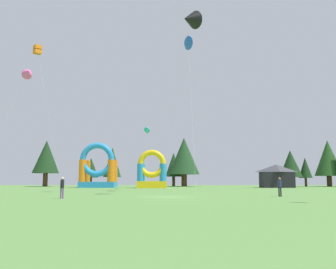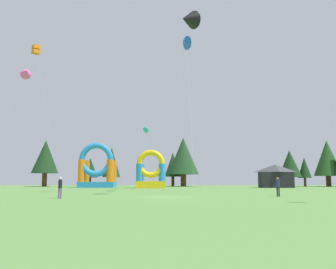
{
  "view_description": "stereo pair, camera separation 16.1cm",
  "coord_description": "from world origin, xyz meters",
  "px_view_note": "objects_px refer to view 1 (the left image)",
  "views": [
    {
      "loc": [
        -0.11,
        -31.14,
        1.53
      ],
      "look_at": [
        0.0,
        6.9,
        6.33
      ],
      "focal_mm": 37.85,
      "sensor_mm": 36.0,
      "label": 1
    },
    {
      "loc": [
        0.05,
        -31.14,
        1.53
      ],
      "look_at": [
        0.0,
        6.9,
        6.33
      ],
      "focal_mm": 37.85,
      "sensor_mm": 36.0,
      "label": 2
    }
  ],
  "objects_px": {
    "kite_black_delta": "(189,19)",
    "kite_cyan_parafoil": "(146,130)",
    "festival_tent": "(275,176)",
    "person_far_side": "(61,186)",
    "person_midfield": "(279,185)",
    "inflatable_orange_dome": "(151,174)",
    "kite_pink_delta": "(26,74)",
    "kite_blue_parafoil": "(187,43)",
    "kite_orange_box": "(36,50)",
    "inflatable_red_slide": "(97,171)"
  },
  "relations": [
    {
      "from": "kite_black_delta",
      "to": "kite_cyan_parafoil",
      "type": "distance_m",
      "value": 24.16
    },
    {
      "from": "festival_tent",
      "to": "person_far_side",
      "type": "bearing_deg",
      "value": -128.04
    },
    {
      "from": "person_midfield",
      "to": "inflatable_orange_dome",
      "type": "height_order",
      "value": "inflatable_orange_dome"
    },
    {
      "from": "kite_pink_delta",
      "to": "person_far_side",
      "type": "xyz_separation_m",
      "value": [
        8.26,
        -12.3,
        -12.85
      ]
    },
    {
      "from": "kite_blue_parafoil",
      "to": "person_midfield",
      "type": "xyz_separation_m",
      "value": [
        7.24,
        -11.73,
        -17.7
      ]
    },
    {
      "from": "kite_pink_delta",
      "to": "kite_orange_box",
      "type": "xyz_separation_m",
      "value": [
        1.42,
        -0.9,
        2.58
      ]
    },
    {
      "from": "person_far_side",
      "to": "inflatable_red_slide",
      "type": "distance_m",
      "value": 36.44
    },
    {
      "from": "kite_pink_delta",
      "to": "kite_blue_parafoil",
      "type": "height_order",
      "value": "kite_blue_parafoil"
    },
    {
      "from": "inflatable_orange_dome",
      "to": "person_far_side",
      "type": "bearing_deg",
      "value": -99.61
    },
    {
      "from": "kite_black_delta",
      "to": "person_midfield",
      "type": "bearing_deg",
      "value": -14.51
    },
    {
      "from": "person_far_side",
      "to": "inflatable_red_slide",
      "type": "bearing_deg",
      "value": 90.08
    },
    {
      "from": "kite_black_delta",
      "to": "kite_blue_parafoil",
      "type": "distance_m",
      "value": 9.85
    },
    {
      "from": "kite_pink_delta",
      "to": "inflatable_orange_dome",
      "type": "relative_size",
      "value": 2.24
    },
    {
      "from": "kite_pink_delta",
      "to": "festival_tent",
      "type": "bearing_deg",
      "value": 32.79
    },
    {
      "from": "kite_cyan_parafoil",
      "to": "festival_tent",
      "type": "height_order",
      "value": "kite_cyan_parafoil"
    },
    {
      "from": "kite_blue_parafoil",
      "to": "inflatable_orange_dome",
      "type": "xyz_separation_m",
      "value": [
        -5.36,
        18.07,
        -16.36
      ]
    },
    {
      "from": "inflatable_red_slide",
      "to": "festival_tent",
      "type": "relative_size",
      "value": 1.44
    },
    {
      "from": "kite_pink_delta",
      "to": "kite_cyan_parafoil",
      "type": "bearing_deg",
      "value": 48.62
    },
    {
      "from": "kite_blue_parafoil",
      "to": "festival_tent",
      "type": "bearing_deg",
      "value": 50.62
    },
    {
      "from": "kite_black_delta",
      "to": "festival_tent",
      "type": "bearing_deg",
      "value": 60.29
    },
    {
      "from": "kite_cyan_parafoil",
      "to": "person_midfield",
      "type": "distance_m",
      "value": 28.66
    },
    {
      "from": "person_far_side",
      "to": "person_midfield",
      "type": "bearing_deg",
      "value": 3.47
    },
    {
      "from": "person_far_side",
      "to": "kite_orange_box",
      "type": "bearing_deg",
      "value": 114.18
    },
    {
      "from": "kite_blue_parafoil",
      "to": "kite_cyan_parafoil",
      "type": "bearing_deg",
      "value": 115.77
    },
    {
      "from": "kite_black_delta",
      "to": "kite_pink_delta",
      "type": "xyz_separation_m",
      "value": [
        -18.8,
        7.03,
        -3.44
      ]
    },
    {
      "from": "person_far_side",
      "to": "kite_pink_delta",
      "type": "bearing_deg",
      "value": 117.11
    },
    {
      "from": "inflatable_red_slide",
      "to": "inflatable_orange_dome",
      "type": "bearing_deg",
      "value": -16.98
    },
    {
      "from": "kite_blue_parafoil",
      "to": "inflatable_orange_dome",
      "type": "relative_size",
      "value": 3.0
    },
    {
      "from": "person_far_side",
      "to": "kite_cyan_parafoil",
      "type": "bearing_deg",
      "value": 72.87
    },
    {
      "from": "kite_black_delta",
      "to": "kite_cyan_parafoil",
      "type": "height_order",
      "value": "kite_black_delta"
    },
    {
      "from": "kite_black_delta",
      "to": "kite_blue_parafoil",
      "type": "height_order",
      "value": "kite_blue_parafoil"
    },
    {
      "from": "kite_pink_delta",
      "to": "festival_tent",
      "type": "xyz_separation_m",
      "value": [
        36.07,
        23.24,
        -11.8
      ]
    },
    {
      "from": "kite_cyan_parafoil",
      "to": "kite_pink_delta",
      "type": "relative_size",
      "value": 0.68
    },
    {
      "from": "inflatable_red_slide",
      "to": "inflatable_orange_dome",
      "type": "height_order",
      "value": "inflatable_red_slide"
    },
    {
      "from": "kite_cyan_parafoil",
      "to": "inflatable_red_slide",
      "type": "relative_size",
      "value": 1.22
    },
    {
      "from": "kite_orange_box",
      "to": "person_far_side",
      "type": "xyz_separation_m",
      "value": [
        6.84,
        -11.41,
        -15.43
      ]
    },
    {
      "from": "inflatable_red_slide",
      "to": "kite_cyan_parafoil",
      "type": "bearing_deg",
      "value": -43.18
    },
    {
      "from": "kite_orange_box",
      "to": "person_midfield",
      "type": "bearing_deg",
      "value": -17.96
    },
    {
      "from": "kite_cyan_parafoil",
      "to": "kite_blue_parafoil",
      "type": "height_order",
      "value": "kite_blue_parafoil"
    },
    {
      "from": "person_midfield",
      "to": "festival_tent",
      "type": "height_order",
      "value": "festival_tent"
    },
    {
      "from": "kite_cyan_parafoil",
      "to": "inflatable_orange_dome",
      "type": "bearing_deg",
      "value": 84.02
    },
    {
      "from": "kite_pink_delta",
      "to": "festival_tent",
      "type": "distance_m",
      "value": 44.5
    },
    {
      "from": "inflatable_orange_dome",
      "to": "kite_pink_delta",
      "type": "bearing_deg",
      "value": -123.7
    },
    {
      "from": "person_far_side",
      "to": "festival_tent",
      "type": "bearing_deg",
      "value": 45.19
    },
    {
      "from": "kite_blue_parafoil",
      "to": "inflatable_red_slide",
      "type": "height_order",
      "value": "kite_blue_parafoil"
    },
    {
      "from": "kite_black_delta",
      "to": "festival_tent",
      "type": "distance_m",
      "value": 38.04
    },
    {
      "from": "kite_cyan_parafoil",
      "to": "kite_orange_box",
      "type": "relative_size",
      "value": 0.58
    },
    {
      "from": "kite_orange_box",
      "to": "kite_cyan_parafoil",
      "type": "bearing_deg",
      "value": 53.41
    },
    {
      "from": "kite_blue_parafoil",
      "to": "inflatable_red_slide",
      "type": "distance_m",
      "value": 30.42
    },
    {
      "from": "kite_pink_delta",
      "to": "inflatable_red_slide",
      "type": "bearing_deg",
      "value": 80.65
    }
  ]
}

